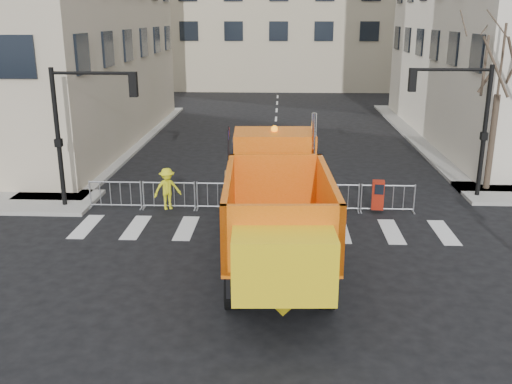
{
  "coord_description": "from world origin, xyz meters",
  "views": [
    {
      "loc": [
        0.43,
        -13.25,
        7.19
      ],
      "look_at": [
        -0.29,
        2.5,
        2.31
      ],
      "focal_mm": 40.0,
      "sensor_mm": 36.0,
      "label": 1
    }
  ],
  "objects_px": {
    "cop_a": "(261,193)",
    "newspaper_box": "(378,195)",
    "worker": "(167,189)",
    "cop_c": "(286,193)",
    "plow_truck": "(277,203)",
    "cop_b": "(234,190)"
  },
  "relations": [
    {
      "from": "cop_a",
      "to": "newspaper_box",
      "type": "relative_size",
      "value": 1.58
    },
    {
      "from": "worker",
      "to": "cop_c",
      "type": "bearing_deg",
      "value": -26.14
    },
    {
      "from": "cop_a",
      "to": "cop_c",
      "type": "height_order",
      "value": "cop_c"
    },
    {
      "from": "cop_c",
      "to": "worker",
      "type": "bearing_deg",
      "value": -58.68
    },
    {
      "from": "plow_truck",
      "to": "worker",
      "type": "distance_m",
      "value": 6.2
    },
    {
      "from": "plow_truck",
      "to": "worker",
      "type": "height_order",
      "value": "plow_truck"
    },
    {
      "from": "cop_b",
      "to": "newspaper_box",
      "type": "xyz_separation_m",
      "value": [
        5.42,
        0.52,
        -0.29
      ]
    },
    {
      "from": "cop_b",
      "to": "newspaper_box",
      "type": "height_order",
      "value": "cop_b"
    },
    {
      "from": "plow_truck",
      "to": "cop_b",
      "type": "height_order",
      "value": "plow_truck"
    },
    {
      "from": "plow_truck",
      "to": "worker",
      "type": "xyz_separation_m",
      "value": [
        -4.16,
        4.49,
        -0.97
      ]
    },
    {
      "from": "newspaper_box",
      "to": "plow_truck",
      "type": "bearing_deg",
      "value": -120.29
    },
    {
      "from": "cop_a",
      "to": "newspaper_box",
      "type": "distance_m",
      "value": 4.46
    },
    {
      "from": "newspaper_box",
      "to": "worker",
      "type": "bearing_deg",
      "value": -169.55
    },
    {
      "from": "plow_truck",
      "to": "cop_b",
      "type": "relative_size",
      "value": 5.69
    },
    {
      "from": "plow_truck",
      "to": "newspaper_box",
      "type": "bearing_deg",
      "value": -40.62
    },
    {
      "from": "cop_a",
      "to": "cop_b",
      "type": "distance_m",
      "value": 1.0
    },
    {
      "from": "cop_c",
      "to": "cop_b",
      "type": "bearing_deg",
      "value": -56.99
    },
    {
      "from": "plow_truck",
      "to": "cop_c",
      "type": "xyz_separation_m",
      "value": [
        0.32,
        4.35,
        -1.04
      ]
    },
    {
      "from": "cop_c",
      "to": "worker",
      "type": "distance_m",
      "value": 4.48
    },
    {
      "from": "cop_c",
      "to": "newspaper_box",
      "type": "height_order",
      "value": "cop_c"
    },
    {
      "from": "plow_truck",
      "to": "cop_a",
      "type": "xyz_separation_m",
      "value": [
        -0.62,
        4.35,
        -1.05
      ]
    },
    {
      "from": "plow_truck",
      "to": "worker",
      "type": "bearing_deg",
      "value": 40.16
    }
  ]
}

